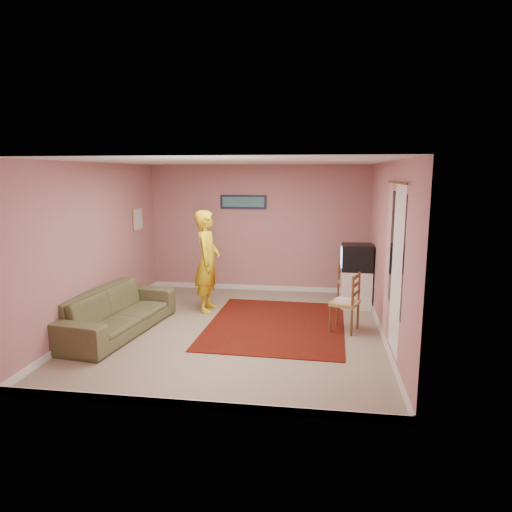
# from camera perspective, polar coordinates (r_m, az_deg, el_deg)

# --- Properties ---
(ground) EXTENTS (5.00, 5.00, 0.00)m
(ground) POSITION_cam_1_polar(r_m,az_deg,el_deg) (7.31, -2.49, -9.13)
(ground) COLOR gray
(ground) RESTS_ON ground
(wall_back) EXTENTS (4.50, 0.02, 2.60)m
(wall_back) POSITION_cam_1_polar(r_m,az_deg,el_deg) (9.43, 0.25, 3.44)
(wall_back) COLOR #A96F73
(wall_back) RESTS_ON ground
(wall_front) EXTENTS (4.50, 0.02, 2.60)m
(wall_front) POSITION_cam_1_polar(r_m,az_deg,el_deg) (4.60, -8.38, -4.08)
(wall_front) COLOR #A96F73
(wall_front) RESTS_ON ground
(wall_left) EXTENTS (0.02, 5.00, 2.60)m
(wall_left) POSITION_cam_1_polar(r_m,az_deg,el_deg) (7.72, -19.22, 1.31)
(wall_left) COLOR #A96F73
(wall_left) RESTS_ON ground
(wall_right) EXTENTS (0.02, 5.00, 2.60)m
(wall_right) POSITION_cam_1_polar(r_m,az_deg,el_deg) (6.93, 16.03, 0.51)
(wall_right) COLOR #A96F73
(wall_right) RESTS_ON ground
(ceiling) EXTENTS (4.50, 5.00, 0.02)m
(ceiling) POSITION_cam_1_polar(r_m,az_deg,el_deg) (6.89, -2.67, 11.70)
(ceiling) COLOR silver
(ceiling) RESTS_ON wall_back
(baseboard_back) EXTENTS (4.50, 0.02, 0.10)m
(baseboard_back) POSITION_cam_1_polar(r_m,az_deg,el_deg) (9.65, 0.24, -3.96)
(baseboard_back) COLOR silver
(baseboard_back) RESTS_ON ground
(baseboard_front) EXTENTS (4.50, 0.02, 0.10)m
(baseboard_front) POSITION_cam_1_polar(r_m,az_deg,el_deg) (5.07, -7.96, -17.87)
(baseboard_front) COLOR silver
(baseboard_front) RESTS_ON ground
(baseboard_left) EXTENTS (0.02, 5.00, 0.10)m
(baseboard_left) POSITION_cam_1_polar(r_m,az_deg,el_deg) (8.00, -18.62, -7.57)
(baseboard_left) COLOR silver
(baseboard_left) RESTS_ON ground
(baseboard_right) EXTENTS (0.02, 5.00, 0.10)m
(baseboard_right) POSITION_cam_1_polar(r_m,az_deg,el_deg) (7.24, 15.45, -9.28)
(baseboard_right) COLOR silver
(baseboard_right) RESTS_ON ground
(window) EXTENTS (0.01, 1.10, 1.50)m
(window) POSITION_cam_1_polar(r_m,az_deg,el_deg) (6.03, 17.18, 0.46)
(window) COLOR black
(window) RESTS_ON wall_right
(curtain_sheer) EXTENTS (0.01, 0.75, 2.10)m
(curtain_sheer) POSITION_cam_1_polar(r_m,az_deg,el_deg) (5.92, 17.16, -1.69)
(curtain_sheer) COLOR white
(curtain_sheer) RESTS_ON wall_right
(curtain_floral) EXTENTS (0.01, 0.35, 2.10)m
(curtain_floral) POSITION_cam_1_polar(r_m,az_deg,el_deg) (6.59, 16.11, -0.43)
(curtain_floral) COLOR beige
(curtain_floral) RESTS_ON wall_right
(curtain_rod) EXTENTS (0.02, 1.40, 0.02)m
(curtain_rod) POSITION_cam_1_polar(r_m,az_deg,el_deg) (5.94, 17.21, 8.77)
(curtain_rod) COLOR brown
(curtain_rod) RESTS_ON wall_right
(picture_back) EXTENTS (0.95, 0.04, 0.28)m
(picture_back) POSITION_cam_1_polar(r_m,az_deg,el_deg) (9.39, -1.60, 6.78)
(picture_back) COLOR #15183A
(picture_back) RESTS_ON wall_back
(picture_left) EXTENTS (0.04, 0.38, 0.42)m
(picture_left) POSITION_cam_1_polar(r_m,az_deg,el_deg) (9.11, -14.54, 4.45)
(picture_left) COLOR tan
(picture_left) RESTS_ON wall_left
(area_rug) EXTENTS (2.24, 2.77, 0.01)m
(area_rug) POSITION_cam_1_polar(r_m,az_deg,el_deg) (7.50, 2.52, -8.55)
(area_rug) COLOR black
(area_rug) RESTS_ON ground
(tv_cabinet) EXTENTS (0.54, 0.49, 0.69)m
(tv_cabinet) POSITION_cam_1_polar(r_m,az_deg,el_deg) (8.57, 12.37, -4.01)
(tv_cabinet) COLOR silver
(tv_cabinet) RESTS_ON ground
(crt_tv) EXTENTS (0.57, 0.50, 0.48)m
(crt_tv) POSITION_cam_1_polar(r_m,az_deg,el_deg) (8.45, 12.48, -0.17)
(crt_tv) COLOR black
(crt_tv) RESTS_ON tv_cabinet
(chair_a) EXTENTS (0.46, 0.44, 0.47)m
(chair_a) POSITION_cam_1_polar(r_m,az_deg,el_deg) (8.67, 11.61, -2.57)
(chair_a) COLOR tan
(chair_a) RESTS_ON ground
(dvd_player) EXTENTS (0.37, 0.28, 0.06)m
(dvd_player) POSITION_cam_1_polar(r_m,az_deg,el_deg) (8.68, 11.60, -2.93)
(dvd_player) COLOR #A6A7AB
(dvd_player) RESTS_ON chair_a
(blue_throw) EXTENTS (0.35, 0.04, 0.37)m
(blue_throw) POSITION_cam_1_polar(r_m,az_deg,el_deg) (8.82, 11.58, -1.22)
(blue_throw) COLOR #99B9FB
(blue_throw) RESTS_ON chair_a
(chair_b) EXTENTS (0.51, 0.52, 0.50)m
(chair_b) POSITION_cam_1_polar(r_m,az_deg,el_deg) (7.21, 11.05, -4.91)
(chair_b) COLOR tan
(chair_b) RESTS_ON ground
(game_console) EXTENTS (0.28, 0.24, 0.05)m
(game_console) POSITION_cam_1_polar(r_m,az_deg,el_deg) (7.22, 11.03, -5.42)
(game_console) COLOR white
(game_console) RESTS_ON chair_b
(sofa) EXTENTS (1.19, 2.38, 0.67)m
(sofa) POSITION_cam_1_polar(r_m,az_deg,el_deg) (7.39, -17.04, -6.65)
(sofa) COLOR brown
(sofa) RESTS_ON ground
(person) EXTENTS (0.45, 0.67, 1.80)m
(person) POSITION_cam_1_polar(r_m,az_deg,el_deg) (8.09, -6.09, -0.65)
(person) COLOR yellow
(person) RESTS_ON ground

